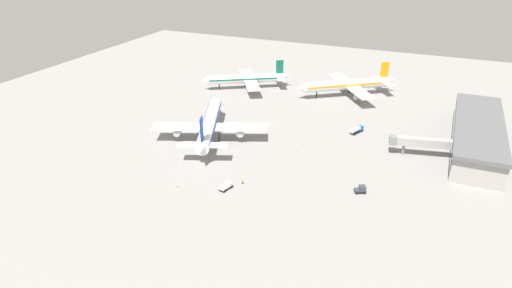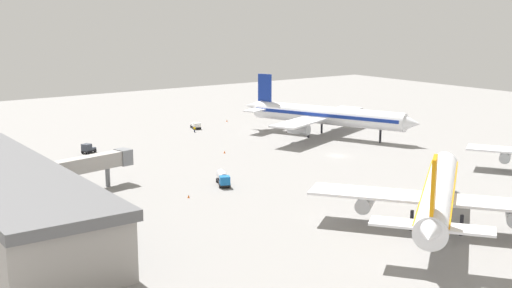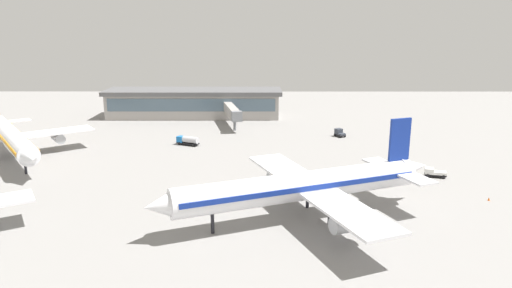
% 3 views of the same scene
% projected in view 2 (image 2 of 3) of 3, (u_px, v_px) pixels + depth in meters
% --- Properties ---
extents(ground, '(288.00, 288.00, 0.00)m').
position_uv_depth(ground, '(337.00, 156.00, 154.62)').
color(ground, gray).
extents(terminal_building, '(62.68, 16.19, 9.79)m').
position_uv_depth(terminal_building, '(5.00, 199.00, 100.99)').
color(terminal_building, '#9E9993').
rests_on(terminal_building, ground).
extents(airplane_at_gate, '(35.80, 42.29, 15.12)m').
position_uv_depth(airplane_at_gate, '(439.00, 193.00, 102.47)').
color(airplane_at_gate, white).
rests_on(airplane_at_gate, ground).
extents(airplane_taxiing, '(49.90, 41.19, 15.88)m').
position_uv_depth(airplane_taxiing, '(325.00, 115.00, 177.27)').
color(airplane_taxiing, white).
rests_on(airplane_taxiing, ground).
extents(baggage_tug, '(3.33, 3.71, 2.30)m').
position_uv_depth(baggage_tug, '(88.00, 148.00, 157.25)').
color(baggage_tug, black).
rests_on(baggage_tug, ground).
extents(fuel_truck, '(6.52, 4.35, 2.50)m').
position_uv_depth(fuel_truck, '(223.00, 178.00, 128.50)').
color(fuel_truck, black).
rests_on(fuel_truck, ground).
extents(pushback_tractor, '(4.74, 3.13, 1.90)m').
position_uv_depth(pushback_tractor, '(196.00, 125.00, 189.96)').
color(pushback_tractor, black).
rests_on(pushback_tractor, ground).
extents(ground_crew_worker, '(0.51, 0.53, 1.67)m').
position_uv_depth(ground_crew_worker, '(194.00, 129.00, 184.45)').
color(ground_crew_worker, '#1E2338').
rests_on(ground_crew_worker, ground).
extents(jet_bridge, '(7.13, 21.30, 6.74)m').
position_uv_depth(jet_bridge, '(84.00, 165.00, 123.09)').
color(jet_bridge, '#9E9993').
rests_on(jet_bridge, ground).
extents(safety_cone_near_gate, '(0.44, 0.44, 0.60)m').
position_uv_depth(safety_cone_near_gate, '(227.00, 121.00, 202.13)').
color(safety_cone_near_gate, '#EA590C').
rests_on(safety_cone_near_gate, ground).
extents(safety_cone_mid_apron, '(0.44, 0.44, 0.60)m').
position_uv_depth(safety_cone_mid_apron, '(225.00, 152.00, 157.29)').
color(safety_cone_mid_apron, '#EA590C').
rests_on(safety_cone_mid_apron, ground).
extents(safety_cone_far_side, '(0.44, 0.44, 0.60)m').
position_uv_depth(safety_cone_far_side, '(189.00, 196.00, 119.74)').
color(safety_cone_far_side, '#EA590C').
rests_on(safety_cone_far_side, ground).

